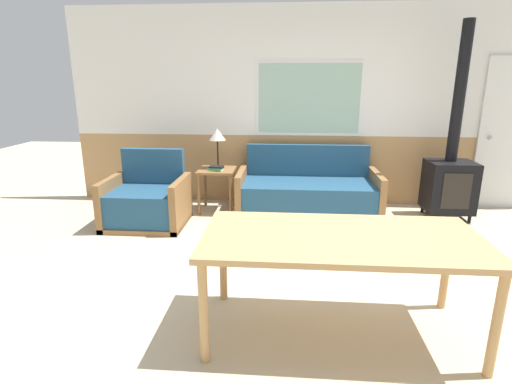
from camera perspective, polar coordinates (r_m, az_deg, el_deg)
ground_plane at (r=3.55m, az=13.29°, el=-13.88°), size 16.00×16.00×0.00m
wall_back at (r=5.72m, az=10.15°, el=11.74°), size 7.20×0.09×2.70m
couch at (r=5.35m, az=7.37°, el=-0.29°), size 1.84×0.87×0.87m
armchair at (r=5.08m, az=-15.30°, el=-1.50°), size 0.95×0.79×0.89m
side_table at (r=5.39m, az=-5.59°, el=2.11°), size 0.48×0.48×0.58m
table_lamp at (r=5.38m, az=-5.55°, el=7.83°), size 0.22×0.22×0.53m
book_stack at (r=5.28m, az=-5.82°, el=3.37°), size 0.21×0.17×0.06m
dining_table at (r=2.75m, az=12.04°, el=-7.40°), size 1.85×0.88×0.73m
wood_stove at (r=5.62m, az=26.01°, el=2.49°), size 0.56×0.50×2.41m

